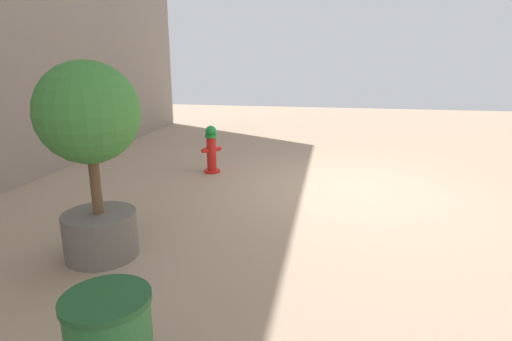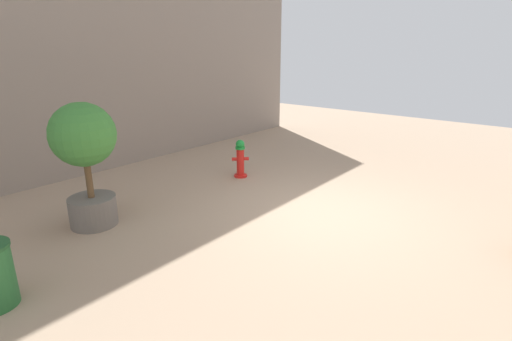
% 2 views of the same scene
% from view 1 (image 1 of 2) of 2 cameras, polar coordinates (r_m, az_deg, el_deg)
% --- Properties ---
extents(ground_plane, '(23.40, 23.40, 0.00)m').
position_cam_1_polar(ground_plane, '(7.19, 12.62, -2.56)').
color(ground_plane, tan).
extents(fire_hydrant, '(0.36, 0.36, 0.91)m').
position_cam_1_polar(fire_hydrant, '(8.00, -6.13, 2.92)').
color(fire_hydrant, red).
rests_on(fire_hydrant, ground_plane).
extents(planter_tree, '(1.06, 1.06, 2.14)m').
position_cam_1_polar(planter_tree, '(4.68, -21.62, 3.86)').
color(planter_tree, slate).
rests_on(planter_tree, ground_plane).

